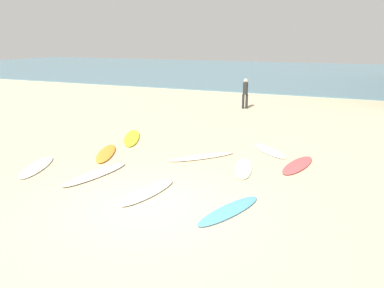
# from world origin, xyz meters

# --- Properties ---
(ground_plane) EXTENTS (120.00, 120.00, 0.00)m
(ground_plane) POSITION_xyz_m (0.00, 0.00, 0.00)
(ground_plane) COLOR #C6B28E
(ocean_water) EXTENTS (120.00, 40.00, 0.08)m
(ocean_water) POSITION_xyz_m (0.00, 39.63, 0.04)
(ocean_water) COLOR slate
(ocean_water) RESTS_ON ground_plane
(surfboard_0) EXTENTS (0.91, 2.39, 0.09)m
(surfboard_0) POSITION_xyz_m (-2.44, 1.21, 0.04)
(surfboard_0) COLOR silver
(surfboard_0) RESTS_ON ground_plane
(surfboard_1) EXTENTS (1.71, 1.77, 0.06)m
(surfboard_1) POSITION_xyz_m (1.62, 5.58, 0.03)
(surfboard_1) COLOR silver
(surfboard_1) RESTS_ON ground_plane
(surfboard_2) EXTENTS (1.74, 2.55, 0.09)m
(surfboard_2) POSITION_xyz_m (-3.73, 5.13, 0.04)
(surfboard_2) COLOR yellow
(surfboard_2) RESTS_ON ground_plane
(surfboard_3) EXTENTS (1.17, 2.12, 0.07)m
(surfboard_3) POSITION_xyz_m (1.80, 0.56, 0.03)
(surfboard_3) COLOR #519CD3
(surfboard_3) RESTS_ON ground_plane
(surfboard_4) EXTENTS (1.34, 2.14, 0.07)m
(surfboard_4) POSITION_xyz_m (-4.50, 1.03, 0.03)
(surfboard_4) COLOR white
(surfboard_4) RESTS_ON ground_plane
(surfboard_5) EXTENTS (1.40, 2.14, 0.09)m
(surfboard_5) POSITION_xyz_m (-3.40, 3.01, 0.04)
(surfboard_5) COLOR orange
(surfboard_5) RESTS_ON ground_plane
(surfboard_6) EXTENTS (1.96, 2.06, 0.08)m
(surfboard_6) POSITION_xyz_m (-0.29, 3.98, 0.04)
(surfboard_6) COLOR #F4E5C5
(surfboard_6) RESTS_ON ground_plane
(surfboard_7) EXTENTS (0.96, 2.14, 0.08)m
(surfboard_7) POSITION_xyz_m (2.76, 4.39, 0.04)
(surfboard_7) COLOR #DB5050
(surfboard_7) RESTS_ON ground_plane
(surfboard_8) EXTENTS (0.97, 2.03, 0.06)m
(surfboard_8) POSITION_xyz_m (1.29, 3.47, 0.03)
(surfboard_8) COLOR silver
(surfboard_8) RESTS_ON ground_plane
(surfboard_9) EXTENTS (0.83, 2.06, 0.09)m
(surfboard_9) POSITION_xyz_m (-0.41, 0.71, 0.04)
(surfboard_9) COLOR white
(surfboard_9) RESTS_ON ground_plane
(beachgoer_near) EXTENTS (0.37, 0.37, 1.69)m
(beachgoer_near) POSITION_xyz_m (-1.50, 13.40, 0.94)
(beachgoer_near) COLOR black
(beachgoer_near) RESTS_ON ground_plane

